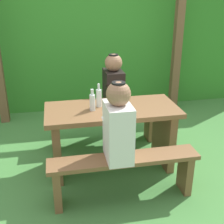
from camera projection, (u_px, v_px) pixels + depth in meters
name	position (u px, v px, depth m)	size (l,w,h in m)	color
ground_plane	(112.00, 166.00, 3.35)	(12.00, 12.00, 0.00)	#44833E
hedge_backdrop	(85.00, 37.00, 5.06)	(6.40, 1.02, 2.24)	#328328
pergola_post_right	(177.00, 44.00, 4.59)	(0.12, 0.12, 2.16)	brown
picnic_table	(112.00, 127.00, 3.17)	(1.40, 0.64, 0.72)	brown
bench_near	(124.00, 169.00, 2.72)	(1.40, 0.24, 0.45)	brown
bench_far	(103.00, 120.00, 3.74)	(1.40, 0.24, 0.45)	brown
person_white_shirt	(118.00, 125.00, 2.53)	(0.25, 0.35, 0.72)	white
person_black_coat	(114.00, 86.00, 3.59)	(0.25, 0.35, 0.72)	black
drinking_glass	(118.00, 104.00, 3.08)	(0.07, 0.07, 0.08)	silver
bottle_left	(92.00, 102.00, 2.98)	(0.06, 0.06, 0.23)	silver
bottle_right	(99.00, 98.00, 3.08)	(0.06, 0.06, 0.25)	silver
cell_phone	(120.00, 110.00, 3.02)	(0.07, 0.14, 0.01)	silver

